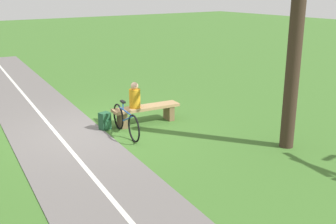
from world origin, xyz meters
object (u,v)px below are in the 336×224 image
(bench, at_px, (146,111))
(tree_far_left, at_px, (292,56))
(backpack, at_px, (105,121))
(bicycle, at_px, (126,121))
(person_seated, at_px, (135,97))

(bench, relative_size, tree_far_left, 0.41)
(backpack, bearing_deg, bicycle, 109.38)
(tree_far_left, bearing_deg, bicycle, -45.87)
(bicycle, xyz_separation_m, tree_far_left, (-2.76, 2.84, 1.82))
(bench, relative_size, person_seated, 2.75)
(bench, height_order, person_seated, person_seated)
(bench, xyz_separation_m, bicycle, (0.95, 0.54, 0.02))
(bicycle, relative_size, tree_far_left, 0.37)
(tree_far_left, bearing_deg, backpack, -49.73)
(bicycle, distance_m, tree_far_left, 4.36)
(bench, xyz_separation_m, backpack, (1.20, -0.16, -0.12))
(bench, distance_m, tree_far_left, 4.26)
(bicycle, bearing_deg, person_seated, 140.99)
(bench, xyz_separation_m, tree_far_left, (-1.81, 3.39, 1.84))
(bench, height_order, backpack, bench)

